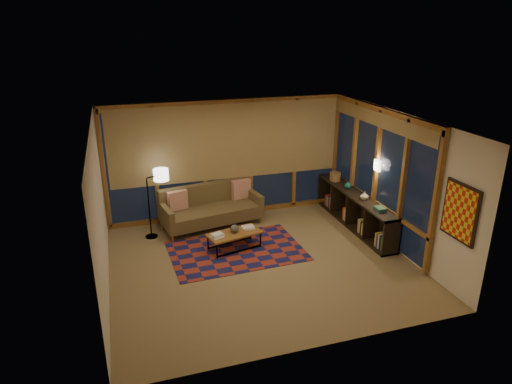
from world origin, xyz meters
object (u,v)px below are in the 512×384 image
object	(u,v)px
bookshelf	(354,210)
sofa	(212,207)
coffee_table	(234,241)
floor_lamp	(149,205)

from	to	relation	value
bookshelf	sofa	bearing A→B (deg)	163.17
coffee_table	floor_lamp	size ratio (longest dim) A/B	0.73
sofa	coffee_table	bearing A→B (deg)	-91.01
sofa	floor_lamp	xyz separation A→B (m)	(-1.34, -0.16, 0.28)
floor_lamp	bookshelf	world-z (taller)	floor_lamp
sofa	floor_lamp	bearing A→B (deg)	176.73
floor_lamp	coffee_table	bearing A→B (deg)	-57.68
coffee_table	bookshelf	xyz separation A→B (m)	(2.82, 0.30, 0.20)
sofa	coffee_table	xyz separation A→B (m)	(0.20, -1.21, -0.27)
bookshelf	floor_lamp	bearing A→B (deg)	170.26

